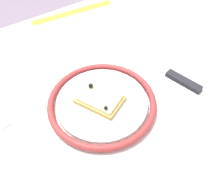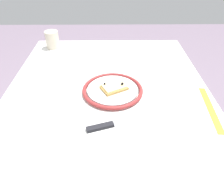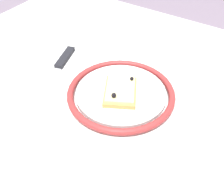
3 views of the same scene
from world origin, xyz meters
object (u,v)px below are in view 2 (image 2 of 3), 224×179
Objects in this scene: measuring_tape at (210,108)px; fork at (111,68)px; cup at (52,40)px; dining_table at (108,115)px; napkin at (179,91)px; knife at (110,125)px; pizza_slice_near at (114,87)px; plate at (113,90)px.

fork is at bearing -123.78° from measuring_tape.
cup is 0.85m from measuring_tape.
dining_table is 0.55m from cup.
measuring_tape is at bearing 76.65° from dining_table.
dining_table is 4.22× the size of measuring_tape.
measuring_tape is 0.14m from napkin.
knife is 0.94× the size of measuring_tape.
fork is 2.18× the size of cup.
dining_table is 0.30m from napkin.
napkin is (-0.00, 0.26, -0.02)m from pizza_slice_near.
plate is at bearing 37.61° from cup.
dining_table is 9.07× the size of pizza_slice_near.
measuring_tape is at bearing 38.16° from napkin.
measuring_tape is (-0.08, 0.36, -0.00)m from knife.
plate is 0.36m from measuring_tape.
pizza_slice_near is at bearing 2.90° from fork.
napkin is at bearing -136.45° from measuring_tape.
knife is 0.37m from fork.
pizza_slice_near is 0.58× the size of fork.
measuring_tape is (0.52, 0.67, -0.04)m from cup.
dining_table is 0.12m from plate.
pizza_slice_near is 0.49× the size of knife.
cup is (-0.23, -0.32, 0.04)m from fork.
pizza_slice_near is 0.19m from knife.
cup is at bearing -126.44° from fork.
fork is 0.45m from measuring_tape.
napkin is at bearing 90.19° from pizza_slice_near.
plate is 1.68× the size of napkin.
napkin is (-0.11, -0.08, 0.00)m from measuring_tape.
pizza_slice_near is (-0.00, 0.01, 0.01)m from plate.
dining_table is 4.42× the size of plate.
cup reaches higher than pizza_slice_near.
dining_table is 0.39m from measuring_tape.
plate is 2.60× the size of cup.
dining_table is 11.49× the size of cup.
knife reaches higher than napkin.
napkin is (-0.02, 0.28, 0.11)m from dining_table.
dining_table is 5.28× the size of fork.
fork is (-0.20, 0.02, 0.11)m from dining_table.
cup is at bearing -142.39° from plate.
knife is 0.68m from cup.
knife is (0.19, -0.02, -0.02)m from pizza_slice_near.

